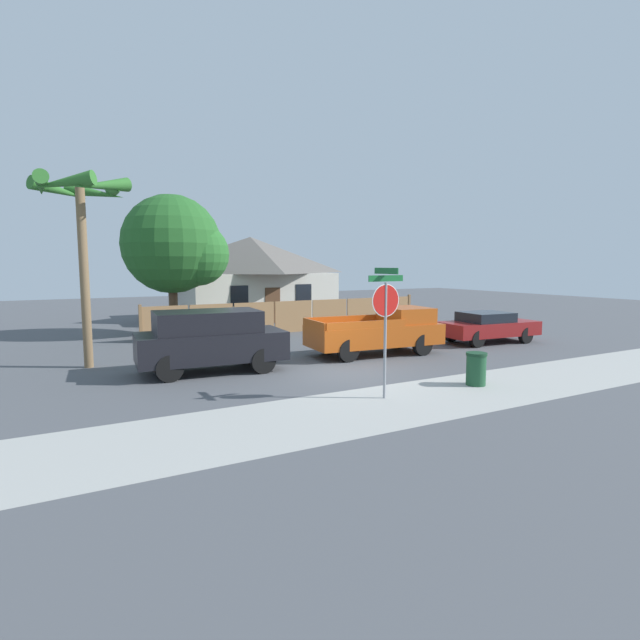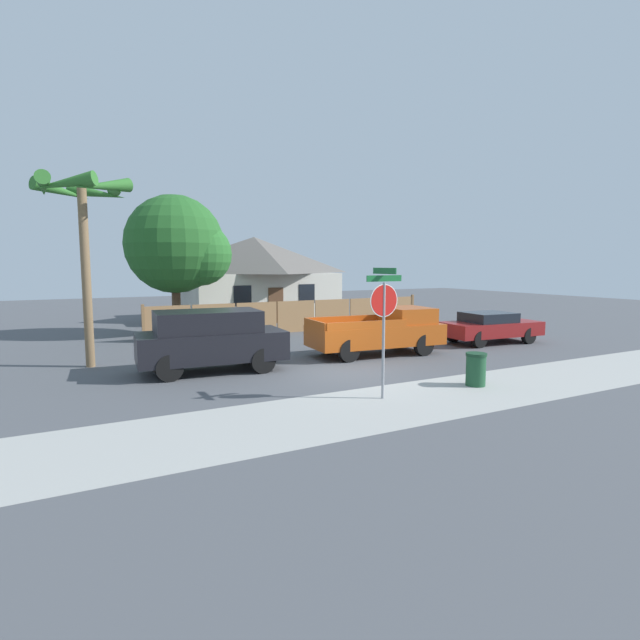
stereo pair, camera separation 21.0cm
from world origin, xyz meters
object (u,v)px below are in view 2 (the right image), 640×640
object	(u,v)px
palm_tree	(82,204)
parked_sedan	(490,327)
orange_pickup	(381,332)
trash_bin	(476,369)
stop_sign	(384,310)
red_suv	(211,339)
house	(255,276)
oak_tree	(180,247)

from	to	relation	value
palm_tree	parked_sedan	xyz separation A→B (m)	(15.20, -2.55, -4.49)
orange_pickup	trash_bin	xyz separation A→B (m)	(-0.45, -5.16, -0.39)
parked_sedan	trash_bin	world-z (taller)	parked_sedan
palm_tree	stop_sign	distance (m)	10.22
red_suv	parked_sedan	world-z (taller)	red_suv
parked_sedan	stop_sign	bearing A→B (deg)	-145.90
house	red_suv	distance (m)	15.76
red_suv	orange_pickup	bearing A→B (deg)	4.71
red_suv	parked_sedan	bearing A→B (deg)	4.90
palm_tree	trash_bin	bearing A→B (deg)	-40.21
stop_sign	trash_bin	bearing A→B (deg)	-2.95
oak_tree	trash_bin	xyz separation A→B (m)	(4.85, -13.72, -3.65)
red_suv	stop_sign	distance (m)	5.94
red_suv	palm_tree	bearing A→B (deg)	146.85
orange_pickup	house	bearing A→B (deg)	93.14
oak_tree	trash_bin	bearing A→B (deg)	-70.54
red_suv	parked_sedan	xyz separation A→B (m)	(11.94, 0.00, -0.33)
house	trash_bin	xyz separation A→B (m)	(-0.88, -19.32, -2.11)
oak_tree	trash_bin	distance (m)	15.00
parked_sedan	stop_sign	size ratio (longest dim) A/B	1.34
orange_pickup	stop_sign	size ratio (longest dim) A/B	1.56
palm_tree	stop_sign	bearing A→B (deg)	-51.11
house	parked_sedan	bearing A→B (deg)	-69.91
house	palm_tree	bearing A→B (deg)	-130.87
orange_pickup	palm_tree	bearing A→B (deg)	169.90
trash_bin	red_suv	bearing A→B (deg)	138.65
house	stop_sign	world-z (taller)	house
house	orange_pickup	distance (m)	14.27
house	oak_tree	xyz separation A→B (m)	(-5.73, -5.60, 1.54)
house	oak_tree	world-z (taller)	oak_tree
oak_tree	red_suv	world-z (taller)	oak_tree
palm_tree	trash_bin	size ratio (longest dim) A/B	6.64
oak_tree	house	bearing A→B (deg)	44.36
oak_tree	palm_tree	bearing A→B (deg)	-125.67
house	oak_tree	size ratio (longest dim) A/B	1.44
oak_tree	trash_bin	world-z (taller)	oak_tree
parked_sedan	trash_bin	size ratio (longest dim) A/B	4.77
palm_tree	trash_bin	distance (m)	12.88
orange_pickup	stop_sign	world-z (taller)	stop_sign
oak_tree	orange_pickup	bearing A→B (deg)	-58.27
house	stop_sign	size ratio (longest dim) A/B	2.90
red_suv	orange_pickup	size ratio (longest dim) A/B	0.91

